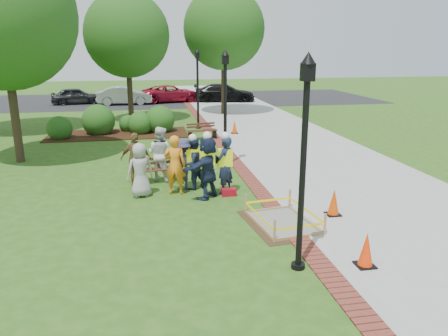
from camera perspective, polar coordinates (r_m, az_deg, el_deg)
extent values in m
plane|color=#285116|center=(11.57, -1.36, -6.47)|extent=(100.00, 100.00, 0.00)
cube|color=#9E9E99|center=(22.08, 7.36, 4.12)|extent=(6.00, 60.00, 0.02)
cube|color=maroon|center=(21.32, -1.01, 3.86)|extent=(0.50, 60.00, 0.03)
cube|color=#381E0F|center=(23.04, -13.62, 4.32)|extent=(7.00, 3.00, 0.05)
cube|color=black|center=(37.87, -7.98, 8.84)|extent=(36.00, 12.00, 0.01)
cube|color=#47331E|center=(11.28, 7.65, -7.18)|extent=(1.97, 2.49, 0.01)
cube|color=gray|center=(11.28, 7.66, -7.11)|extent=(1.41, 1.93, 0.04)
cube|color=tan|center=(11.27, 7.66, -7.01)|extent=(1.54, 2.07, 0.08)
cube|color=tan|center=(11.18, 7.70, -5.90)|extent=(1.58, 2.10, 0.55)
cube|color=yellow|center=(11.17, 7.71, -5.78)|extent=(1.52, 2.04, 0.06)
cube|color=brown|center=(14.55, -8.09, -0.09)|extent=(1.52, 0.65, 0.04)
cube|color=brown|center=(14.71, -8.31, 0.99)|extent=(1.46, 0.26, 0.24)
cube|color=black|center=(14.61, -8.06, -0.98)|extent=(1.40, 0.68, 0.43)
cube|color=#4D281A|center=(21.16, -2.83, 4.93)|extent=(1.49, 0.71, 0.04)
cube|color=#4D281A|center=(21.34, -3.05, 5.61)|extent=(1.41, 0.33, 0.23)
cube|color=black|center=(21.21, -2.82, 4.32)|extent=(1.37, 0.74, 0.42)
cube|color=black|center=(9.58, 17.90, -12.02)|extent=(0.38, 0.38, 0.05)
cone|color=#FF3808|center=(9.42, 18.09, -9.99)|extent=(0.30, 0.30, 0.70)
cube|color=black|center=(12.05, 14.03, -5.91)|extent=(0.38, 0.38, 0.05)
cone|color=#DA4206|center=(11.92, 14.15, -4.25)|extent=(0.30, 0.30, 0.69)
cube|color=black|center=(22.63, 1.39, 4.56)|extent=(0.35, 0.35, 0.05)
cone|color=#F14707|center=(22.57, 1.39, 5.43)|extent=(0.28, 0.28, 0.65)
cube|color=maroon|center=(13.17, 0.63, -3.17)|extent=(0.44, 0.24, 0.22)
cylinder|color=black|center=(8.49, 10.20, -1.38)|extent=(0.12, 0.12, 3.80)
cube|color=black|center=(8.15, 10.88, 12.20)|extent=(0.22, 0.22, 0.32)
cone|color=black|center=(8.14, 10.97, 13.96)|extent=(0.28, 0.28, 0.22)
cylinder|color=black|center=(9.20, 9.64, -12.47)|extent=(0.28, 0.28, 0.10)
cylinder|color=black|center=(16.05, 0.16, 6.82)|extent=(0.12, 0.12, 3.80)
cube|color=black|center=(15.87, 0.17, 13.98)|extent=(0.22, 0.22, 0.32)
cone|color=black|center=(15.86, 0.17, 14.88)|extent=(0.28, 0.28, 0.22)
cylinder|color=black|center=(16.43, 0.16, 0.43)|extent=(0.28, 0.28, 0.10)
cylinder|color=black|center=(23.90, -3.44, 9.68)|extent=(0.12, 0.12, 3.80)
cube|color=black|center=(23.77, -3.52, 14.48)|extent=(0.22, 0.22, 0.32)
cone|color=black|center=(23.77, -3.53, 15.08)|extent=(0.28, 0.28, 0.22)
cylinder|color=black|center=(24.15, -3.37, 5.31)|extent=(0.28, 0.28, 0.10)
cylinder|color=#3D2D1E|center=(18.45, -25.79, 7.44)|extent=(0.32, 0.32, 4.44)
sphere|color=#194D16|center=(18.35, -27.00, 17.25)|extent=(5.29, 5.29, 5.29)
cylinder|color=#3D2D1E|center=(26.63, -12.21, 10.31)|extent=(0.31, 0.31, 4.12)
sphere|color=#194D16|center=(26.54, -12.58, 16.64)|extent=(4.84, 4.84, 4.84)
cylinder|color=#3D2D1E|center=(29.31, -0.01, 11.46)|extent=(0.36, 0.36, 4.48)
sphere|color=#194D16|center=(29.25, -0.01, 17.72)|extent=(5.20, 5.20, 5.20)
sphere|color=#194D16|center=(22.73, -20.56, 3.56)|extent=(1.22, 1.22, 1.22)
sphere|color=#194D16|center=(23.38, -15.95, 4.27)|extent=(1.65, 1.65, 1.65)
sphere|color=#194D16|center=(23.01, -10.84, 4.41)|extent=(1.25, 1.25, 1.25)
sphere|color=#194D16|center=(23.27, -8.29, 4.65)|extent=(1.51, 1.51, 1.51)
sphere|color=#194D16|center=(23.82, -12.37, 4.71)|extent=(0.93, 0.93, 0.93)
imported|color=#A0A0A0|center=(13.15, -10.88, -0.27)|extent=(0.59, 0.46, 1.63)
imported|color=orange|center=(13.19, -6.42, 0.39)|extent=(0.66, 0.52, 1.82)
imported|color=white|center=(14.64, -8.33, 1.84)|extent=(0.69, 0.63, 1.82)
imported|color=brown|center=(14.31, -11.41, 1.15)|extent=(0.61, 0.46, 1.71)
imported|color=navy|center=(13.65, -5.42, 0.49)|extent=(0.52, 0.34, 1.61)
imported|color=#171A3C|center=(12.76, -2.18, 0.04)|extent=(0.69, 0.69, 1.85)
cube|color=#E2FB15|center=(12.69, -2.19, 1.18)|extent=(0.42, 0.26, 0.52)
sphere|color=white|center=(12.54, -2.22, 4.23)|extent=(0.25, 0.25, 0.25)
imported|color=#17203D|center=(13.16, 0.14, 0.33)|extent=(0.66, 0.65, 1.76)
cube|color=#E2FB15|center=(13.10, 0.14, 1.38)|extent=(0.42, 0.26, 0.52)
sphere|color=white|center=(12.95, 0.14, 4.20)|extent=(0.25, 0.25, 0.25)
imported|color=#1D344C|center=(13.65, -4.06, 0.52)|extent=(0.61, 0.55, 1.61)
cube|color=#E2FB15|center=(13.59, -4.08, 1.45)|extent=(0.42, 0.26, 0.52)
sphere|color=white|center=(13.46, -4.13, 3.94)|extent=(0.25, 0.25, 0.25)
imported|color=#252527|center=(36.45, -18.64, 7.92)|extent=(2.48, 4.52, 1.40)
imported|color=#9F9FA4|center=(35.07, -12.82, 8.07)|extent=(2.07, 4.65, 1.51)
imported|color=maroon|center=(36.14, -6.86, 8.56)|extent=(2.75, 4.83, 1.48)
imported|color=black|center=(36.20, 0.07, 8.68)|extent=(2.81, 5.03, 1.55)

